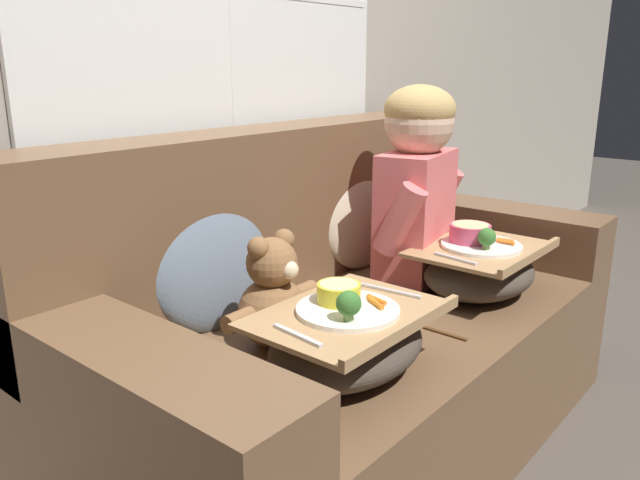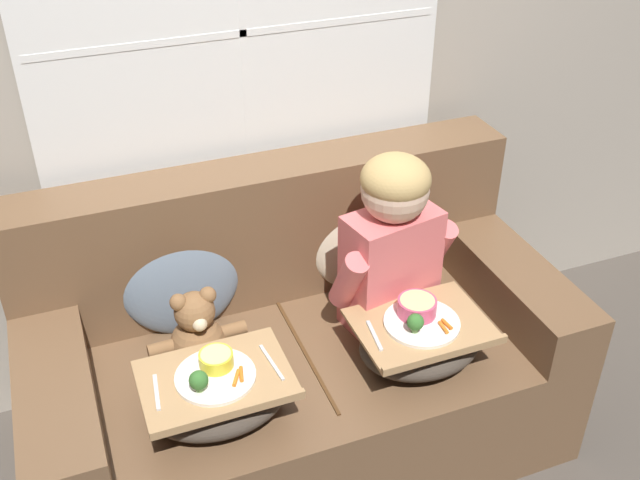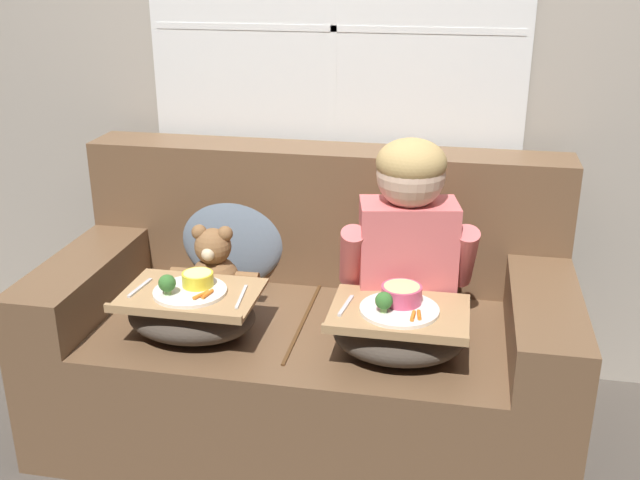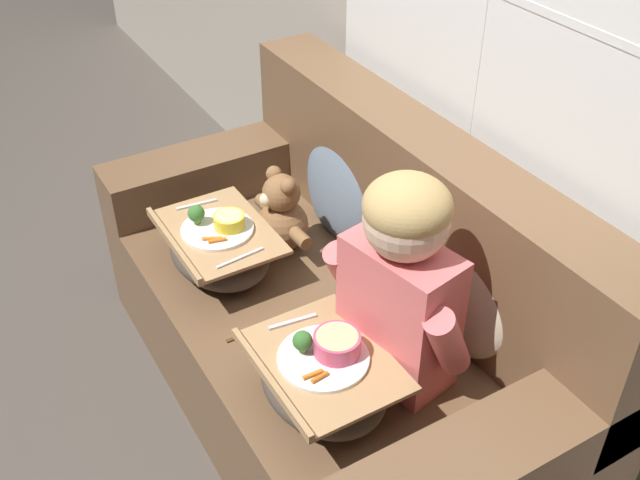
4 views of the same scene
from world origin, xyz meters
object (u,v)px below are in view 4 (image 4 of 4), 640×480
object	(u,v)px
couch	(344,321)
teddy_bear	(281,216)
lap_tray_teddy	(219,248)
throw_pillow_behind_teddy	(342,180)
child_figure	(402,273)
throw_pillow_behind_child	(467,288)
lap_tray_child	(323,377)

from	to	relation	value
couch	teddy_bear	bearing A→B (deg)	-172.21
lap_tray_teddy	throw_pillow_behind_teddy	bearing A→B (deg)	89.99
child_figure	lap_tray_teddy	size ratio (longest dim) A/B	1.44
throw_pillow_behind_child	teddy_bear	size ratio (longest dim) A/B	1.32
couch	child_figure	size ratio (longest dim) A/B	2.81
throw_pillow_behind_child	lap_tray_child	size ratio (longest dim) A/B	1.00
child_figure	throw_pillow_behind_teddy	bearing A→B (deg)	160.35
teddy_bear	lap_tray_teddy	size ratio (longest dim) A/B	0.73
child_figure	couch	bearing A→B (deg)	172.72
throw_pillow_behind_child	lap_tray_teddy	xyz separation A→B (m)	(-0.69, -0.49, -0.11)
throw_pillow_behind_child	lap_tray_child	distance (m)	0.50
throw_pillow_behind_teddy	couch	bearing A→B (deg)	-30.39
throw_pillow_behind_child	teddy_bear	world-z (taller)	throw_pillow_behind_child
teddy_bear	lap_tray_teddy	xyz separation A→B (m)	(-0.00, -0.24, -0.04)
throw_pillow_behind_teddy	lap_tray_child	xyz separation A→B (m)	(0.68, -0.48, -0.11)
couch	child_figure	xyz separation A→B (m)	(0.34, -0.04, 0.46)
couch	lap_tray_teddy	xyz separation A→B (m)	(-0.34, -0.28, 0.19)
throw_pillow_behind_teddy	lap_tray_child	world-z (taller)	throw_pillow_behind_teddy
couch	lap_tray_child	distance (m)	0.49
child_figure	teddy_bear	bearing A→B (deg)	-179.74
throw_pillow_behind_child	throw_pillow_behind_teddy	size ratio (longest dim) A/B	0.97
couch	lap_tray_teddy	bearing A→B (deg)	-140.25
teddy_bear	lap_tray_teddy	distance (m)	0.24
child_figure	lap_tray_teddy	bearing A→B (deg)	-160.62
teddy_bear	throw_pillow_behind_child	bearing A→B (deg)	19.89
throw_pillow_behind_teddy	child_figure	xyz separation A→B (m)	(0.69, -0.24, 0.16)
throw_pillow_behind_child	lap_tray_teddy	bearing A→B (deg)	-144.66
throw_pillow_behind_teddy	child_figure	bearing A→B (deg)	-19.65
child_figure	lap_tray_teddy	world-z (taller)	child_figure
throw_pillow_behind_teddy	lap_tray_teddy	xyz separation A→B (m)	(-0.00, -0.49, -0.11)
couch	lap_tray_teddy	world-z (taller)	couch
teddy_bear	lap_tray_child	xyz separation A→B (m)	(0.68, -0.24, -0.04)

